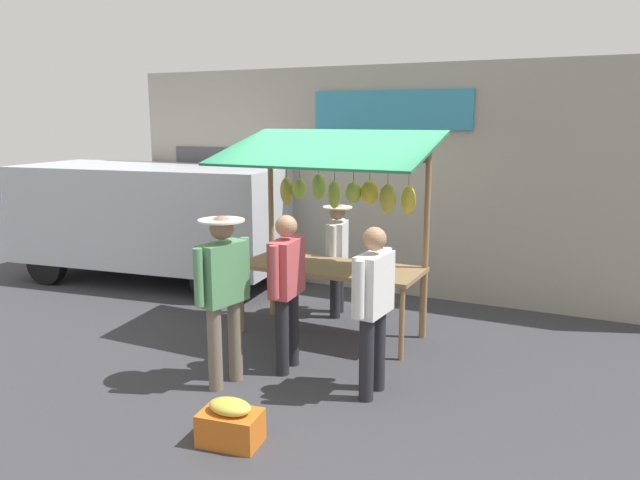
# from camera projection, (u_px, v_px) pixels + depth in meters

# --- Properties ---
(ground_plane) EXTENTS (40.00, 40.00, 0.00)m
(ground_plane) POSITION_uv_depth(u_px,v_px,m) (331.00, 334.00, 7.56)
(ground_plane) COLOR #38383D
(street_backdrop) EXTENTS (9.00, 0.30, 3.40)m
(street_backdrop) POSITION_uv_depth(u_px,v_px,m) (388.00, 181.00, 9.19)
(street_backdrop) COLOR #9E998E
(street_backdrop) RESTS_ON ground
(market_stall) EXTENTS (2.50, 1.46, 2.50)m
(market_stall) POSITION_uv_depth(u_px,v_px,m) (336.00, 209.00, 7.32)
(market_stall) COLOR olive
(market_stall) RESTS_ON ground
(vendor_with_sunhat) EXTENTS (0.39, 0.65, 1.52)m
(vendor_with_sunhat) POSITION_uv_depth(u_px,v_px,m) (337.00, 251.00, 8.16)
(vendor_with_sunhat) COLOR #232328
(vendor_with_sunhat) RESTS_ON ground
(shopper_in_striped_shirt) EXTENTS (0.45, 0.71, 1.72)m
(shopper_in_striped_shirt) POSITION_uv_depth(u_px,v_px,m) (223.00, 286.00, 5.95)
(shopper_in_striped_shirt) COLOR #726656
(shopper_in_striped_shirt) RESTS_ON ground
(shopper_with_shopping_bag) EXTENTS (0.25, 0.70, 1.65)m
(shopper_with_shopping_bag) POSITION_uv_depth(u_px,v_px,m) (373.00, 299.00, 5.74)
(shopper_with_shopping_bag) COLOR #232328
(shopper_with_shopping_bag) RESTS_ON ground
(shopper_with_ponytail) EXTENTS (0.27, 0.71, 1.67)m
(shopper_with_ponytail) POSITION_uv_depth(u_px,v_px,m) (287.00, 282.00, 6.33)
(shopper_with_ponytail) COLOR #232328
(shopper_with_ponytail) RESTS_ON ground
(parked_van) EXTENTS (4.60, 2.38, 1.88)m
(parked_van) POSITION_uv_depth(u_px,v_px,m) (145.00, 212.00, 10.01)
(parked_van) COLOR silver
(parked_van) RESTS_ON ground
(produce_crate_near) EXTENTS (0.54, 0.39, 0.38)m
(produce_crate_near) POSITION_uv_depth(u_px,v_px,m) (230.00, 423.00, 5.00)
(produce_crate_near) COLOR #D1661E
(produce_crate_near) RESTS_ON ground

